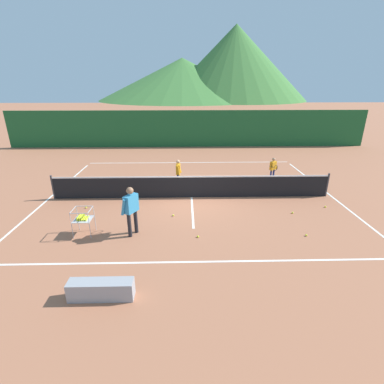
# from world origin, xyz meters

# --- Properties ---
(ground_plane) EXTENTS (120.00, 120.00, 0.00)m
(ground_plane) POSITION_xyz_m (0.00, 0.00, 0.00)
(ground_plane) COLOR #A86647
(line_baseline_near) EXTENTS (12.35, 0.08, 0.01)m
(line_baseline_near) POSITION_xyz_m (0.00, -4.76, 0.00)
(line_baseline_near) COLOR white
(line_baseline_near) RESTS_ON ground
(line_baseline_far) EXTENTS (12.35, 0.08, 0.01)m
(line_baseline_far) POSITION_xyz_m (0.00, 5.71, 0.00)
(line_baseline_far) COLOR white
(line_baseline_far) RESTS_ON ground
(line_sideline_west) EXTENTS (0.08, 10.47, 0.01)m
(line_sideline_west) POSITION_xyz_m (-6.18, 0.00, 0.00)
(line_sideline_west) COLOR white
(line_sideline_west) RESTS_ON ground
(line_sideline_east) EXTENTS (0.08, 10.47, 0.01)m
(line_sideline_east) POSITION_xyz_m (6.18, 0.00, 0.00)
(line_sideline_east) COLOR white
(line_sideline_east) RESTS_ON ground
(line_service_center) EXTENTS (0.08, 5.66, 0.01)m
(line_service_center) POSITION_xyz_m (0.00, 0.00, 0.00)
(line_service_center) COLOR white
(line_service_center) RESTS_ON ground
(tennis_net) EXTENTS (11.91, 0.08, 1.05)m
(tennis_net) POSITION_xyz_m (0.00, 0.00, 0.50)
(tennis_net) COLOR #333338
(tennis_net) RESTS_ON ground
(instructor) EXTENTS (0.54, 0.83, 1.66)m
(instructor) POSITION_xyz_m (-2.00, -3.15, 1.00)
(instructor) COLOR black
(instructor) RESTS_ON ground
(student_0) EXTENTS (0.26, 0.53, 1.33)m
(student_0) POSITION_xyz_m (-0.59, 1.36, 0.80)
(student_0) COLOR navy
(student_0) RESTS_ON ground
(student_1) EXTENTS (0.47, 0.63, 1.20)m
(student_1) POSITION_xyz_m (4.14, 2.12, 0.72)
(student_1) COLOR navy
(student_1) RESTS_ON ground
(ball_cart) EXTENTS (0.58, 0.58, 0.90)m
(ball_cart) POSITION_xyz_m (-3.62, -3.11, 0.59)
(ball_cart) COLOR #B7B7BC
(ball_cart) RESTS_ON ground
(tennis_ball_0) EXTENTS (0.07, 0.07, 0.07)m
(tennis_ball_0) POSITION_xyz_m (3.68, -3.43, 0.03)
(tennis_ball_0) COLOR yellow
(tennis_ball_0) RESTS_ON ground
(tennis_ball_1) EXTENTS (0.07, 0.07, 0.07)m
(tennis_ball_1) POSITION_xyz_m (-4.24, -1.04, 0.03)
(tennis_ball_1) COLOR yellow
(tennis_ball_1) RESTS_ON ground
(tennis_ball_2) EXTENTS (0.07, 0.07, 0.07)m
(tennis_ball_2) POSITION_xyz_m (3.83, -1.73, 0.03)
(tennis_ball_2) COLOR yellow
(tennis_ball_2) RESTS_ON ground
(tennis_ball_3) EXTENTS (0.07, 0.07, 0.07)m
(tennis_ball_3) POSITION_xyz_m (0.13, -3.43, 0.03)
(tennis_ball_3) COLOR yellow
(tennis_ball_3) RESTS_ON ground
(tennis_ball_4) EXTENTS (0.07, 0.07, 0.07)m
(tennis_ball_4) POSITION_xyz_m (5.35, -1.21, 0.03)
(tennis_ball_4) COLOR yellow
(tennis_ball_4) RESTS_ON ground
(tennis_ball_5) EXTENTS (0.07, 0.07, 0.07)m
(tennis_ball_5) POSITION_xyz_m (-0.73, -1.84, 0.03)
(tennis_ball_5) COLOR yellow
(tennis_ball_5) RESTS_ON ground
(windscreen_fence) EXTENTS (27.18, 0.08, 2.74)m
(windscreen_fence) POSITION_xyz_m (0.00, 10.36, 1.37)
(windscreen_fence) COLOR #1E5B2D
(windscreen_fence) RESTS_ON ground
(courtside_bench) EXTENTS (1.50, 0.36, 0.46)m
(courtside_bench) POSITION_xyz_m (-2.24, -6.11, 0.23)
(courtside_bench) COLOR #99999E
(courtside_bench) RESTS_ON ground
(hill_0) EXTENTS (45.37, 45.37, 10.69)m
(hill_0) POSITION_xyz_m (-0.83, 71.94, 5.35)
(hill_0) COLOR #427A38
(hill_0) RESTS_ON ground
(hill_1) EXTENTS (38.56, 38.56, 18.59)m
(hill_1) POSITION_xyz_m (13.27, 71.12, 9.30)
(hill_1) COLOR #427A38
(hill_1) RESTS_ON ground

